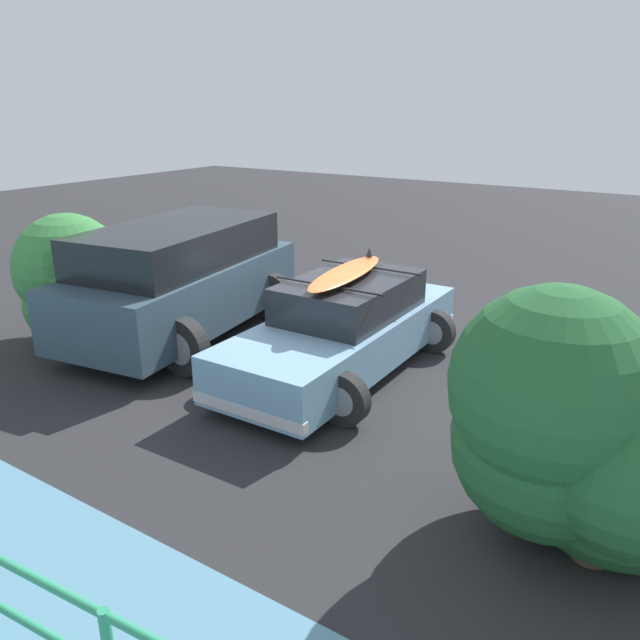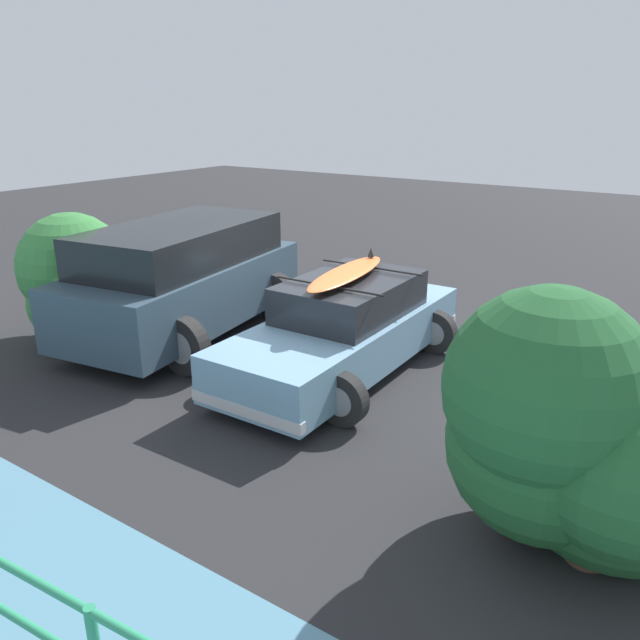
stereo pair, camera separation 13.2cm
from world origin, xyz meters
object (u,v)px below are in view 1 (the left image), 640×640
at_px(bush_near_right, 68,278).
at_px(suv_car, 181,279).
at_px(bush_near_left, 583,435).
at_px(sedan_car, 345,328).

bearing_deg(bush_near_right, suv_car, -139.91).
xyz_separation_m(bush_near_left, bush_near_right, (7.90, -0.79, -0.02)).
distance_m(bush_near_left, bush_near_right, 7.94).
relative_size(sedan_car, bush_near_right, 2.09).
distance_m(sedan_car, bush_near_right, 4.54).
xyz_separation_m(sedan_car, bush_near_left, (-3.59, 2.15, 0.43)).
height_order(bush_near_left, bush_near_right, bush_near_left).
xyz_separation_m(sedan_car, bush_near_right, (4.31, 1.36, 0.40)).
relative_size(bush_near_left, bush_near_right, 1.15).
relative_size(suv_car, bush_near_right, 2.19).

